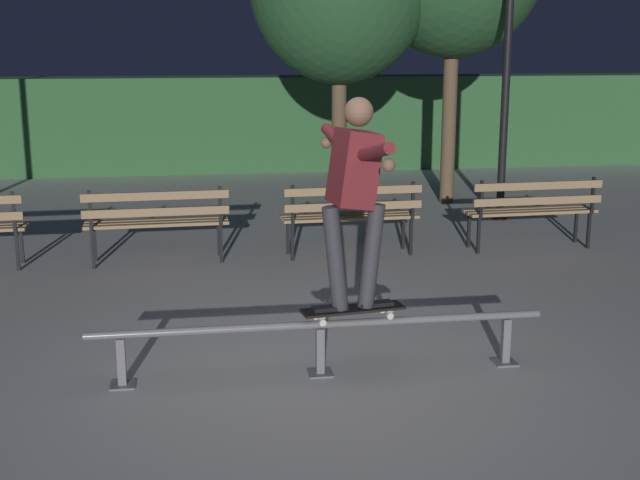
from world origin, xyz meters
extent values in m
plane|color=#ADAAA8|center=(0.00, 0.00, 0.00)|extent=(90.00, 90.00, 0.00)
cube|color=#2D5B33|center=(0.00, 10.82, 0.90)|extent=(24.00, 1.20, 1.80)
cylinder|color=slate|center=(0.00, 0.09, 0.39)|extent=(3.43, 0.06, 0.06)
cube|color=slate|center=(-1.46, 0.09, 0.18)|extent=(0.06, 0.06, 0.36)
cube|color=slate|center=(-1.46, 0.09, 0.01)|extent=(0.18, 0.18, 0.01)
cube|color=slate|center=(0.00, 0.09, 0.18)|extent=(0.06, 0.06, 0.36)
cube|color=slate|center=(0.00, 0.09, 0.01)|extent=(0.18, 0.18, 0.01)
cube|color=slate|center=(1.46, 0.09, 0.18)|extent=(0.06, 0.06, 0.36)
cube|color=slate|center=(1.46, 0.09, 0.01)|extent=(0.18, 0.18, 0.01)
cube|color=black|center=(0.25, 0.09, 0.50)|extent=(0.80, 0.31, 0.02)
cube|color=black|center=(0.25, 0.09, 0.51)|extent=(0.78, 0.30, 0.00)
cube|color=#9E9EA3|center=(0.51, 0.13, 0.48)|extent=(0.07, 0.18, 0.02)
cube|color=#9E9EA3|center=(-0.01, 0.05, 0.48)|extent=(0.07, 0.18, 0.02)
cylinder|color=beige|center=(0.52, 0.05, 0.45)|extent=(0.06, 0.04, 0.05)
cylinder|color=beige|center=(0.50, 0.21, 0.45)|extent=(0.06, 0.04, 0.05)
cylinder|color=beige|center=(0.00, -0.03, 0.45)|extent=(0.06, 0.04, 0.05)
cylinder|color=beige|center=(-0.03, 0.13, 0.45)|extent=(0.06, 0.04, 0.05)
cube|color=black|center=(0.43, 0.11, 0.52)|extent=(0.27, 0.14, 0.03)
cube|color=black|center=(0.07, 0.06, 0.52)|extent=(0.27, 0.14, 0.03)
cylinder|color=#333338|center=(0.39, 0.11, 0.90)|extent=(0.22, 0.15, 0.79)
cylinder|color=#333338|center=(0.11, 0.07, 0.90)|extent=(0.22, 0.15, 0.79)
cube|color=maroon|center=(0.25, 0.09, 1.56)|extent=(0.38, 0.40, 0.57)
cylinder|color=maroon|center=(0.30, -0.29, 1.72)|extent=(0.17, 0.61, 0.21)
cylinder|color=maroon|center=(0.19, 0.46, 1.72)|extent=(0.17, 0.61, 0.21)
sphere|color=brown|center=(0.34, -0.57, 1.67)|extent=(0.09, 0.09, 0.09)
sphere|color=brown|center=(0.15, 0.74, 1.67)|extent=(0.09, 0.09, 0.09)
sphere|color=brown|center=(0.28, 0.09, 1.96)|extent=(0.21, 0.21, 0.21)
cube|color=black|center=(-2.82, 3.87, 0.22)|extent=(0.04, 0.04, 0.44)
cube|color=black|center=(-2.81, 3.55, 0.22)|extent=(0.04, 0.04, 0.44)
cube|color=black|center=(-2.81, 3.51, 0.66)|extent=(0.04, 0.04, 0.44)
cube|color=black|center=(-0.61, 3.87, 0.22)|extent=(0.04, 0.04, 0.44)
cube|color=black|center=(-0.60, 3.55, 0.22)|extent=(0.04, 0.04, 0.44)
cube|color=black|center=(-0.60, 3.51, 0.66)|extent=(0.04, 0.04, 0.44)
cube|color=black|center=(-2.02, 3.82, 0.22)|extent=(0.04, 0.04, 0.44)
cube|color=black|center=(-2.00, 3.50, 0.22)|extent=(0.04, 0.04, 0.44)
cube|color=black|center=(-2.00, 3.46, 0.66)|extent=(0.04, 0.04, 0.44)
cube|color=#937551|center=(-1.31, 3.83, 0.46)|extent=(1.60, 0.15, 0.04)
cube|color=#937551|center=(-1.31, 3.69, 0.46)|extent=(1.60, 0.15, 0.04)
cube|color=#937551|center=(-1.30, 3.55, 0.46)|extent=(1.60, 0.15, 0.04)
cube|color=#937551|center=(-1.30, 3.48, 0.62)|extent=(1.60, 0.09, 0.09)
cube|color=#937551|center=(-1.30, 3.48, 0.80)|extent=(1.60, 0.09, 0.09)
cube|color=black|center=(1.61, 3.87, 0.22)|extent=(0.04, 0.04, 0.44)
cube|color=black|center=(1.62, 3.55, 0.22)|extent=(0.04, 0.04, 0.44)
cube|color=black|center=(1.62, 3.51, 0.66)|extent=(0.04, 0.04, 0.44)
cube|color=black|center=(0.20, 3.82, 0.22)|extent=(0.04, 0.04, 0.44)
cube|color=black|center=(0.21, 3.50, 0.22)|extent=(0.04, 0.04, 0.44)
cube|color=black|center=(0.21, 3.46, 0.66)|extent=(0.04, 0.04, 0.44)
cube|color=#937551|center=(0.90, 3.83, 0.46)|extent=(1.60, 0.15, 0.04)
cube|color=#937551|center=(0.91, 3.69, 0.46)|extent=(1.60, 0.15, 0.04)
cube|color=#937551|center=(0.91, 3.55, 0.46)|extent=(1.60, 0.15, 0.04)
cube|color=#937551|center=(0.92, 3.48, 0.62)|extent=(1.60, 0.09, 0.09)
cube|color=#937551|center=(0.92, 3.48, 0.80)|extent=(1.60, 0.09, 0.09)
cube|color=black|center=(3.82, 3.87, 0.22)|extent=(0.04, 0.04, 0.44)
cube|color=black|center=(3.83, 3.55, 0.22)|extent=(0.04, 0.04, 0.44)
cube|color=black|center=(3.83, 3.51, 0.66)|extent=(0.04, 0.04, 0.44)
cube|color=black|center=(2.41, 3.82, 0.22)|extent=(0.04, 0.04, 0.44)
cube|color=black|center=(2.43, 3.50, 0.22)|extent=(0.04, 0.04, 0.44)
cube|color=black|center=(2.43, 3.46, 0.66)|extent=(0.04, 0.04, 0.44)
cube|color=#937551|center=(3.12, 3.83, 0.46)|extent=(1.60, 0.15, 0.04)
cube|color=#937551|center=(3.12, 3.69, 0.46)|extent=(1.60, 0.15, 0.04)
cube|color=#937551|center=(3.13, 3.55, 0.46)|extent=(1.60, 0.15, 0.04)
cube|color=#937551|center=(3.13, 3.48, 0.62)|extent=(1.60, 0.09, 0.09)
cube|color=#937551|center=(3.13, 3.48, 0.80)|extent=(1.60, 0.09, 0.09)
cylinder|color=brown|center=(3.05, 6.78, 1.27)|extent=(0.22, 0.22, 2.54)
cylinder|color=brown|center=(1.31, 6.66, 1.08)|extent=(0.22, 0.22, 2.16)
cylinder|color=black|center=(3.39, 5.37, 1.80)|extent=(0.11, 0.11, 3.60)
cylinder|color=black|center=(3.39, 5.37, 0.06)|extent=(0.20, 0.20, 0.12)
camera|label=1|loc=(-0.92, -5.84, 2.44)|focal=47.60mm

